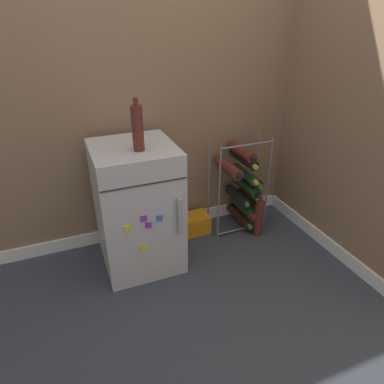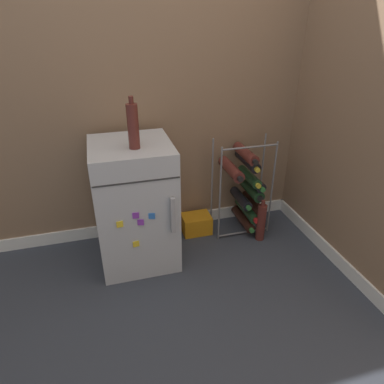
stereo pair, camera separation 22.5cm
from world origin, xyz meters
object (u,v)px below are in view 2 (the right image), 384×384
Objects in this scene: fridge_top_bottle at (133,126)px; loose_bottle_floor at (261,222)px; wine_rack at (246,187)px; soda_box at (196,224)px; mini_fridge at (135,204)px.

loose_bottle_floor is (0.84, 0.04, -0.77)m from fridge_top_bottle.
wine_rack reaches higher than soda_box.
mini_fridge is 0.52m from fridge_top_bottle.
loose_bottle_floor is (0.41, -0.21, 0.07)m from soda_box.
mini_fridge is 0.89m from loose_bottle_floor.
mini_fridge is 0.81m from wine_rack.
wine_rack is 0.98m from fridge_top_bottle.
soda_box is at bearing 30.09° from fridge_top_bottle.
soda_box is at bearing 20.62° from mini_fridge.
soda_box is 0.47m from loose_bottle_floor.
wine_rack reaches higher than loose_bottle_floor.
soda_box is 0.98m from fridge_top_bottle.
wine_rack is 3.38× the size of soda_box.
fridge_top_bottle is 0.89× the size of loose_bottle_floor.
mini_fridge is 2.81× the size of fridge_top_bottle.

